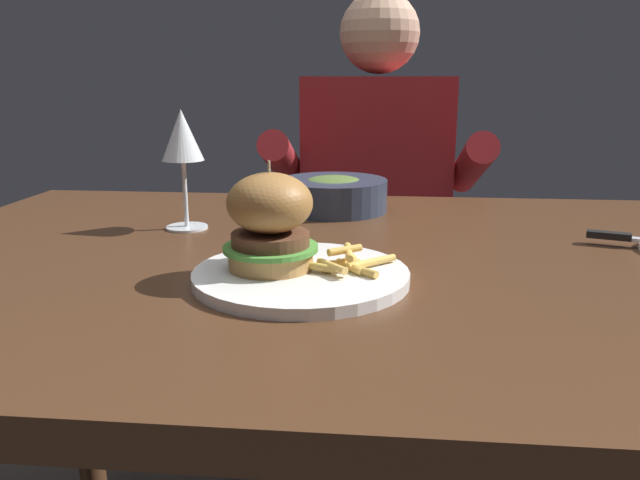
{
  "coord_description": "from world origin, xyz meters",
  "views": [
    {
      "loc": [
        0.08,
        -0.83,
        0.98
      ],
      "look_at": [
        0.01,
        -0.09,
        0.78
      ],
      "focal_mm": 35.0,
      "sensor_mm": 36.0,
      "label": 1
    }
  ],
  "objects_px": {
    "main_plate": "(301,276)",
    "burger_sandwich": "(270,221)",
    "wine_glass": "(182,140)",
    "soup_bowl": "(336,194)",
    "diner_person": "(375,244)"
  },
  "relations": [
    {
      "from": "main_plate",
      "to": "wine_glass",
      "type": "relative_size",
      "value": 1.37
    },
    {
      "from": "soup_bowl",
      "to": "main_plate",
      "type": "bearing_deg",
      "value": -91.56
    },
    {
      "from": "main_plate",
      "to": "diner_person",
      "type": "bearing_deg",
      "value": 84.47
    },
    {
      "from": "soup_bowl",
      "to": "diner_person",
      "type": "height_order",
      "value": "diner_person"
    },
    {
      "from": "burger_sandwich",
      "to": "diner_person",
      "type": "relative_size",
      "value": 0.11
    },
    {
      "from": "burger_sandwich",
      "to": "soup_bowl",
      "type": "relative_size",
      "value": 0.66
    },
    {
      "from": "burger_sandwich",
      "to": "diner_person",
      "type": "distance_m",
      "value": 0.88
    },
    {
      "from": "burger_sandwich",
      "to": "diner_person",
      "type": "height_order",
      "value": "diner_person"
    },
    {
      "from": "burger_sandwich",
      "to": "wine_glass",
      "type": "xyz_separation_m",
      "value": [
        -0.18,
        0.24,
        0.07
      ]
    },
    {
      "from": "wine_glass",
      "to": "soup_bowl",
      "type": "height_order",
      "value": "wine_glass"
    },
    {
      "from": "main_plate",
      "to": "wine_glass",
      "type": "xyz_separation_m",
      "value": [
        -0.22,
        0.25,
        0.13
      ]
    },
    {
      "from": "main_plate",
      "to": "burger_sandwich",
      "type": "distance_m",
      "value": 0.08
    },
    {
      "from": "main_plate",
      "to": "diner_person",
      "type": "xyz_separation_m",
      "value": [
        0.08,
        0.85,
        -0.18
      ]
    },
    {
      "from": "burger_sandwich",
      "to": "wine_glass",
      "type": "height_order",
      "value": "wine_glass"
    },
    {
      "from": "wine_glass",
      "to": "soup_bowl",
      "type": "xyz_separation_m",
      "value": [
        0.23,
        0.17,
        -0.11
      ]
    }
  ]
}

